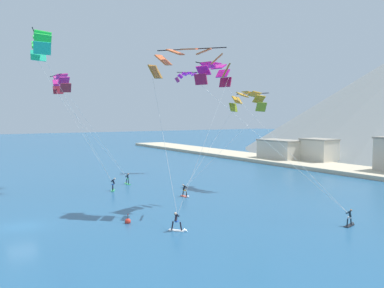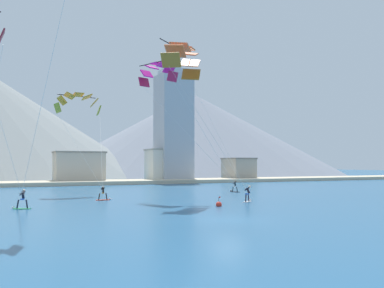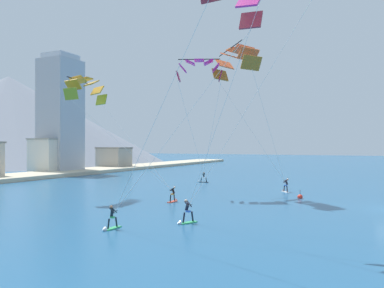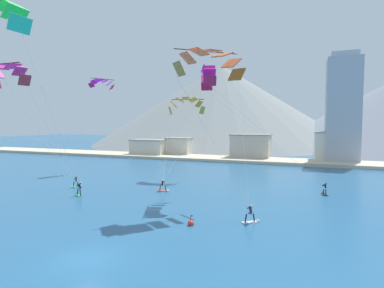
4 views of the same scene
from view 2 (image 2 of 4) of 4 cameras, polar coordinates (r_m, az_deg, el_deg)
ground_plane at (r=30.98m, az=4.89°, el=-10.00°), size 400.00×400.00×0.00m
kitesurfer_near_lead at (r=47.87m, az=-11.53°, el=-6.80°), size 1.74×0.60×1.65m
kitesurfer_near_trail at (r=45.07m, az=7.50°, el=-6.98°), size 1.62×1.39×1.78m
kitesurfer_mid_center at (r=40.73m, az=-21.93°, el=-7.26°), size 1.75×1.10×1.80m
kitesurfer_far_right at (r=60.65m, az=5.59°, el=-5.96°), size 0.86×1.78×1.66m
parafoil_kite_near_lead at (r=58.45m, az=-14.90°, el=5.49°), size 6.13×11.94×12.04m
parafoil_kite_near_trail at (r=47.79m, az=-1.18°, el=11.50°), size 8.66×8.19×15.53m
parafoil_kite_far_right at (r=50.64m, az=-4.52°, el=9.57°), size 15.08×8.33×14.45m
race_marker_buoy at (r=40.36m, az=3.59°, el=-8.06°), size 0.56×0.56×1.02m
shoreline_strip at (r=84.55m, az=-14.37°, el=-5.02°), size 180.00×10.00×0.70m
shore_building_harbour_front at (r=88.09m, az=-14.85°, el=-3.05°), size 9.79×6.56×6.40m
shore_building_promenade_mid at (r=94.10m, az=-3.30°, el=-2.86°), size 9.03×6.27×7.18m
shore_building_old_town at (r=99.86m, az=6.25°, el=-3.37°), size 5.80×7.20×5.32m
highrise_tower at (r=94.70m, az=-2.48°, el=2.34°), size 7.00×7.00×24.82m
mountain_peak_central_summit at (r=157.82m, az=0.09°, el=1.34°), size 108.05×108.05×29.87m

